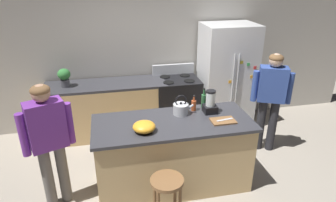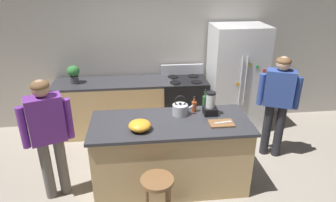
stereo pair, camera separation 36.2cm
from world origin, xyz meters
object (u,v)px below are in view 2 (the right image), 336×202
object	(u,v)px
person_by_island_left	(48,130)
bottle_olive_oil	(205,102)
stove_range	(184,104)
potted_plant	(74,73)
chef_knife	(223,122)
kitchen_island	(171,154)
blender_appliance	(210,105)
person_by_sink_right	(278,98)
tea_kettle	(180,109)
bar_stool	(157,190)
cutting_board	(221,123)
bottle_cooking_sauce	(194,106)
mixing_bowl	(140,125)
refrigerator	(236,79)

from	to	relation	value
person_by_island_left	bottle_olive_oil	bearing A→B (deg)	11.09
stove_range	potted_plant	distance (m)	1.95
person_by_island_left	chef_knife	bearing A→B (deg)	-2.11
kitchen_island	blender_appliance	xyz separation A→B (m)	(0.53, 0.15, 0.60)
person_by_sink_right	potted_plant	distance (m)	3.24
stove_range	person_by_sink_right	xyz separation A→B (m)	(1.22, -0.99, 0.47)
tea_kettle	bar_stool	bearing A→B (deg)	-112.64
person_by_island_left	kitchen_island	bearing A→B (deg)	2.08
person_by_sink_right	tea_kettle	world-z (taller)	person_by_sink_right
kitchen_island	blender_appliance	size ratio (longest dim) A/B	6.43
stove_range	blender_appliance	xyz separation A→B (m)	(0.11, -1.37, 0.59)
tea_kettle	cutting_board	world-z (taller)	tea_kettle
bar_stool	tea_kettle	bearing A→B (deg)	67.36
blender_appliance	tea_kettle	xyz separation A→B (m)	(-0.39, 0.04, -0.05)
bottle_cooking_sauce	cutting_board	size ratio (longest dim) A/B	0.72
person_by_sink_right	potted_plant	bearing A→B (deg)	161.77
mixing_bowl	cutting_board	world-z (taller)	mixing_bowl
person_by_island_left	cutting_board	size ratio (longest dim) A/B	5.24
blender_appliance	bottle_olive_oil	world-z (taller)	blender_appliance
bar_stool	chef_knife	xyz separation A→B (m)	(0.86, 0.58, 0.46)
person_by_sink_right	bottle_olive_oil	world-z (taller)	person_by_sink_right
bar_stool	chef_knife	size ratio (longest dim) A/B	2.94
blender_appliance	tea_kettle	bearing A→B (deg)	174.81
blender_appliance	bottle_olive_oil	xyz separation A→B (m)	(-0.03, 0.18, -0.03)
bottle_olive_oil	mixing_bowl	xyz separation A→B (m)	(-0.89, -0.50, -0.04)
kitchen_island	person_by_island_left	distance (m)	1.54
potted_plant	bar_stool	bearing A→B (deg)	-62.08
kitchen_island	bottle_olive_oil	world-z (taller)	bottle_olive_oil
bottle_olive_oil	chef_knife	bearing A→B (deg)	-74.95
kitchen_island	bottle_olive_oil	xyz separation A→B (m)	(0.50, 0.33, 0.57)
kitchen_island	bottle_cooking_sauce	size ratio (longest dim) A/B	9.24
kitchen_island	person_by_sink_right	size ratio (longest dim) A/B	1.26
mixing_bowl	bottle_olive_oil	bearing A→B (deg)	29.43
person_by_sink_right	blender_appliance	world-z (taller)	person_by_sink_right
blender_appliance	potted_plant	bearing A→B (deg)	144.51
blender_appliance	cutting_board	size ratio (longest dim) A/B	1.03
person_by_sink_right	bottle_olive_oil	size ratio (longest dim) A/B	5.73
potted_plant	cutting_board	size ratio (longest dim) A/B	1.00
bar_stool	blender_appliance	distance (m)	1.29
person_by_island_left	chef_knife	size ratio (longest dim) A/B	7.14
kitchen_island	person_by_sink_right	world-z (taller)	person_by_sink_right
person_by_island_left	bar_stool	size ratio (longest dim) A/B	2.43
refrigerator	bottle_cooking_sauce	distance (m)	1.58
chef_knife	bottle_cooking_sauce	bearing A→B (deg)	117.31
kitchen_island	stove_range	world-z (taller)	stove_range
person_by_island_left	bottle_olive_oil	distance (m)	2.01
mixing_bowl	tea_kettle	bearing A→B (deg)	33.80
kitchen_island	stove_range	xyz separation A→B (m)	(0.42, 1.52, 0.01)
blender_appliance	cutting_board	bearing A→B (deg)	-75.13
bar_stool	tea_kettle	distance (m)	1.10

